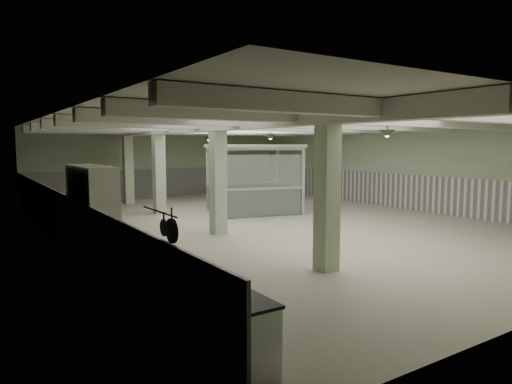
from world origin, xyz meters
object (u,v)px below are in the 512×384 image
walkin_cooler (93,213)px  filing_cabinet (291,196)px  prep_counter (167,292)px  guard_booth (253,167)px

walkin_cooler → filing_cabinet: (9.39, 4.73, -0.59)m
prep_counter → filing_cabinet: (9.31, 9.07, 0.12)m
walkin_cooler → guard_booth: bearing=32.6°
prep_counter → walkin_cooler: (-0.08, 4.34, 0.72)m
prep_counter → filing_cabinet: size_ratio=4.26×
filing_cabinet → guard_booth: bearing=-172.1°
walkin_cooler → filing_cabinet: 10.53m
prep_counter → guard_booth: 11.89m
walkin_cooler → guard_booth: guard_booth is taller
guard_booth → filing_cabinet: guard_booth is taller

